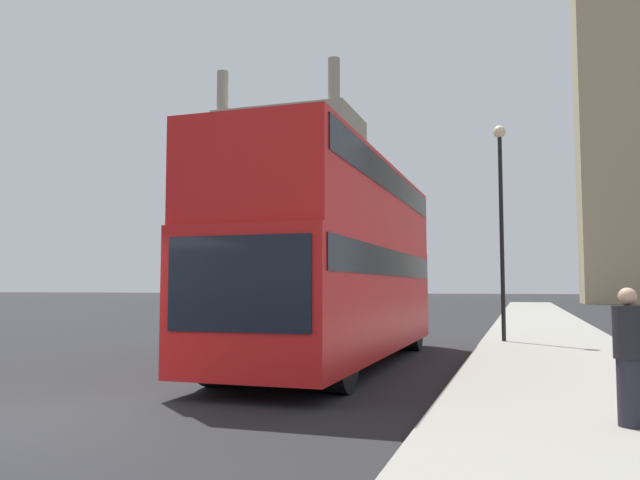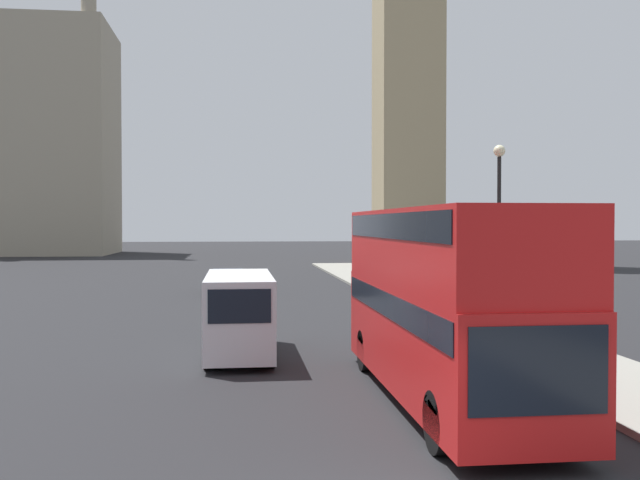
{
  "view_description": "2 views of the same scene",
  "coord_description": "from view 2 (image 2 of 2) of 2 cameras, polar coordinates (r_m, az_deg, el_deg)",
  "views": [
    {
      "loc": [
        6.16,
        -6.34,
        1.7
      ],
      "look_at": [
        1.69,
        7.48,
        2.79
      ],
      "focal_mm": 35.0,
      "sensor_mm": 36.0,
      "label": 1
    },
    {
      "loc": [
        -2.36,
        -8.61,
        4.01
      ],
      "look_at": [
        0.66,
        16.84,
        3.42
      ],
      "focal_mm": 40.0,
      "sensor_mm": 36.0,
      "label": 2
    }
  ],
  "objects": [
    {
      "name": "red_double_decker_bus",
      "position": [
        16.23,
        9.87,
        -4.33
      ],
      "size": [
        2.6,
        10.1,
        4.33
      ],
      "color": "red",
      "rests_on": "ground_plane"
    },
    {
      "name": "parked_sedan",
      "position": [
        40.95,
        -7.37,
        -3.4
      ],
      "size": [
        1.88,
        4.54,
        1.4
      ],
      "color": "black",
      "rests_on": "ground_plane"
    },
    {
      "name": "white_van",
      "position": [
        21.65,
        -6.49,
        -5.81
      ],
      "size": [
        1.98,
        5.61,
        2.47
      ],
      "color": "silver",
      "rests_on": "ground_plane"
    },
    {
      "name": "building_block_distant",
      "position": [
        100.95,
        -22.45,
        7.41
      ],
      "size": [
        21.86,
        15.23,
        36.11
      ],
      "color": "#9E937F",
      "rests_on": "ground_plane"
    },
    {
      "name": "street_lamp",
      "position": [
        22.43,
        14.13,
        1.79
      ],
      "size": [
        0.36,
        0.36,
        6.26
      ],
      "color": "black",
      "rests_on": "sidewalk_strip"
    }
  ]
}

